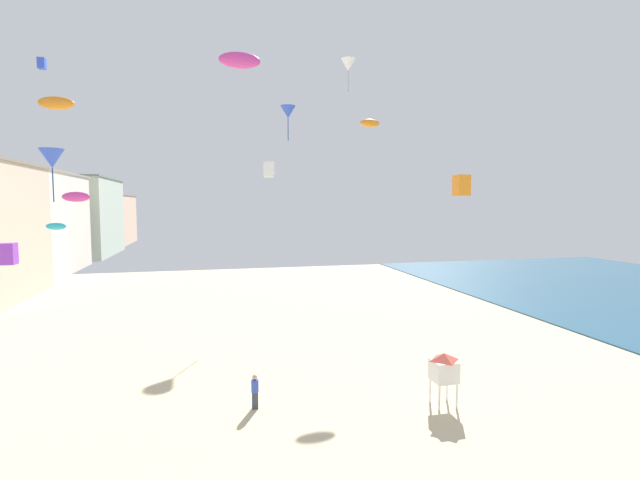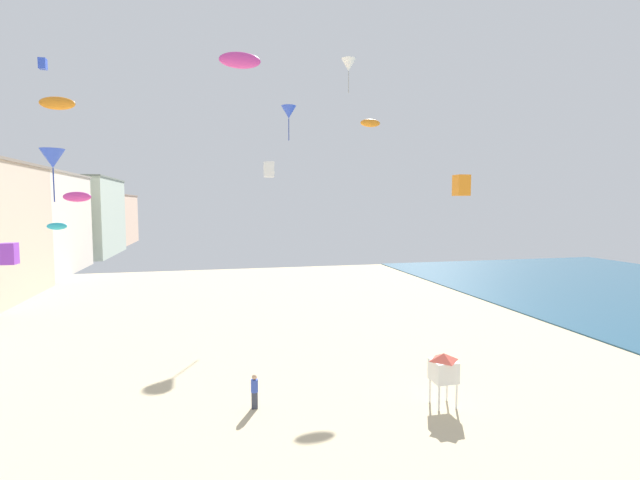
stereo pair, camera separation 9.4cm
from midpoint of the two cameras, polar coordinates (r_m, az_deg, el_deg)
The scene contains 17 objects.
boardwalk_hotel_far at distance 74.54m, azimuth -34.36°, elevation 1.74°, with size 15.49×18.86×13.97m.
boardwalk_hotel_distant at distance 96.49m, azimuth -29.53°, elevation 2.57°, with size 17.02×21.87×14.58m.
boardwalk_hotel_furthest at distance 120.15m, azimuth -26.33°, elevation 2.32°, with size 14.69×22.26×11.93m.
kite_flyer at distance 22.47m, azimuth -8.34°, elevation -18.17°, with size 0.34×0.34×1.64m.
lifeguard_stand at distance 22.99m, azimuth 15.24°, elevation -15.29°, with size 1.10×1.10×2.55m.
kite_orange_parafoil at distance 38.65m, azimuth 6.23°, elevation 14.46°, with size 1.70×0.47×0.66m.
kite_magenta_parafoil at distance 31.90m, azimuth -10.19°, elevation 21.43°, with size 2.69×0.75×1.05m.
kite_blue_delta at distance 33.46m, azimuth -30.81°, elevation 8.83°, with size 1.47×1.47×3.34m.
kite_purple_box at distance 36.72m, azimuth -34.73°, elevation -1.44°, with size 0.92×0.92×1.44m.
kite_magenta_parafoil_2 at distance 44.46m, azimuth -28.46°, elevation 4.82°, with size 2.26×0.63×0.88m.
kite_cyan_parafoil at distance 37.35m, azimuth -30.40°, elevation 1.50°, with size 1.35×0.37×0.52m.
kite_blue_box at distance 42.44m, azimuth -31.74°, elevation 18.42°, with size 0.52×0.52×0.82m.
kite_white_delta at distance 34.63m, azimuth 3.51°, elevation 21.17°, with size 1.05×1.05×2.39m.
kite_blue_delta_2 at distance 47.86m, azimuth -4.12°, elevation 15.79°, with size 1.53×1.53×3.48m.
kite_orange_parafoil_2 at distance 43.86m, azimuth -30.38°, elevation 14.69°, with size 2.72×0.76×1.06m.
kite_white_box at distance 28.34m, azimuth -6.57°, elevation 8.84°, with size 0.60×0.60×0.94m.
kite_orange_box at distance 23.63m, azimuth 17.31°, elevation 6.60°, with size 0.66×0.66×1.04m.
Camera 1 is at (-0.44, -7.69, 9.56)m, focal length 25.36 mm.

